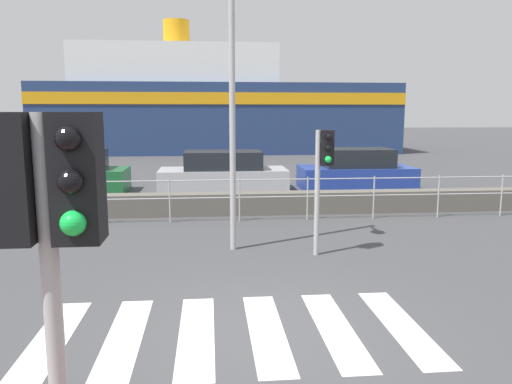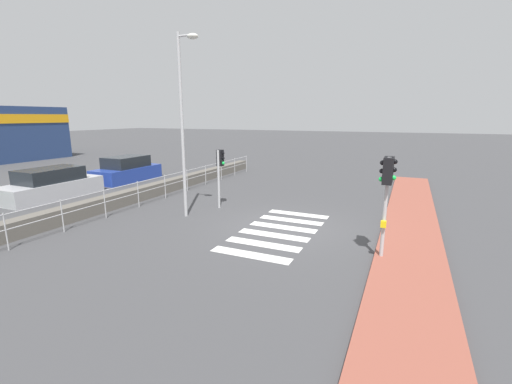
{
  "view_description": "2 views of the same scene",
  "coord_description": "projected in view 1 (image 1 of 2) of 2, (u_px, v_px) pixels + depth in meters",
  "views": [
    {
      "loc": [
        -0.76,
        -6.03,
        2.8
      ],
      "look_at": [
        -0.0,
        2.0,
        1.5
      ],
      "focal_mm": 35.0,
      "sensor_mm": 36.0,
      "label": 1
    },
    {
      "loc": [
        -10.92,
        -3.82,
        3.81
      ],
      "look_at": [
        -0.15,
        1.0,
        1.2
      ],
      "focal_mm": 24.0,
      "sensor_mm": 36.0,
      "label": 2
    }
  ],
  "objects": [
    {
      "name": "ground_plane",
      "position": [
        271.0,
        331.0,
        6.44
      ],
      "size": [
        160.0,
        160.0,
        0.0
      ],
      "primitive_type": "plane",
      "color": "#424244"
    },
    {
      "name": "crosswalk",
      "position": [
        232.0,
        332.0,
        6.4
      ],
      "size": [
        4.95,
        2.4,
        0.01
      ],
      "color": "silver",
      "rests_on": "ground_plane"
    },
    {
      "name": "seawall",
      "position": [
        238.0,
        204.0,
        13.72
      ],
      "size": [
        23.67,
        0.55,
        0.6
      ],
      "color": "#605B54",
      "rests_on": "ground_plane"
    },
    {
      "name": "harbor_fence",
      "position": [
        239.0,
        193.0,
        12.79
      ],
      "size": [
        21.34,
        0.04,
        1.13
      ],
      "color": "#B2B2B5",
      "rests_on": "ground_plane"
    },
    {
      "name": "traffic_light_near",
      "position": [
        47.0,
        230.0,
        2.63
      ],
      "size": [
        0.58,
        0.41,
        2.8
      ],
      "color": "#B2B2B5",
      "rests_on": "ground_plane"
    },
    {
      "name": "traffic_light_far",
      "position": [
        323.0,
        164.0,
        9.59
      ],
      "size": [
        0.34,
        0.32,
        2.46
      ],
      "color": "#B2B2B5",
      "rests_on": "ground_plane"
    },
    {
      "name": "streetlamp",
      "position": [
        232.0,
        44.0,
        9.5
      ],
      "size": [
        0.32,
        0.88,
        6.71
      ],
      "color": "#B2B2B5",
      "rests_on": "ground_plane"
    },
    {
      "name": "ferry_boat",
      "position": [
        211.0,
        108.0,
        35.41
      ],
      "size": [
        24.12,
        8.1,
        9.01
      ],
      "color": "navy",
      "rests_on": "ground_plane"
    },
    {
      "name": "parked_car_green",
      "position": [
        71.0,
        174.0,
        17.34
      ],
      "size": [
        3.83,
        1.85,
        1.51
      ],
      "color": "#1E6633",
      "rests_on": "ground_plane"
    },
    {
      "name": "parked_car_silver",
      "position": [
        223.0,
        174.0,
        17.83
      ],
      "size": [
        4.53,
        1.84,
        1.42
      ],
      "color": "#BCBCC1",
      "rests_on": "ground_plane"
    },
    {
      "name": "parked_car_blue",
      "position": [
        356.0,
        172.0,
        18.28
      ],
      "size": [
        4.11,
        1.88,
        1.47
      ],
      "color": "#233D9E",
      "rests_on": "ground_plane"
    }
  ]
}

